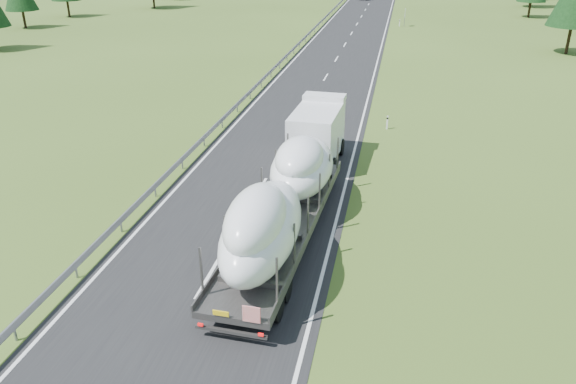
# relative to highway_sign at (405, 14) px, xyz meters

# --- Properties ---
(road_surface) EXTENTS (10.00, 400.00, 0.02)m
(road_surface) POSITION_rel_highway_sign_xyz_m (-7.20, 20.00, -1.80)
(road_surface) COLOR black
(road_surface) RESTS_ON ground
(guardrail) EXTENTS (0.10, 400.00, 0.76)m
(guardrail) POSITION_rel_highway_sign_xyz_m (-12.50, 19.94, -1.21)
(guardrail) COLOR slate
(guardrail) RESTS_ON ground
(highway_sign) EXTENTS (0.08, 0.90, 2.60)m
(highway_sign) POSITION_rel_highway_sign_xyz_m (0.00, 0.00, 0.00)
(highway_sign) COLOR slate
(highway_sign) RESTS_ON ground
(boat_truck) EXTENTS (3.56, 20.19, 4.43)m
(boat_truck) POSITION_rel_highway_sign_xyz_m (-4.73, -65.58, 0.51)
(boat_truck) COLOR silver
(boat_truck) RESTS_ON ground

